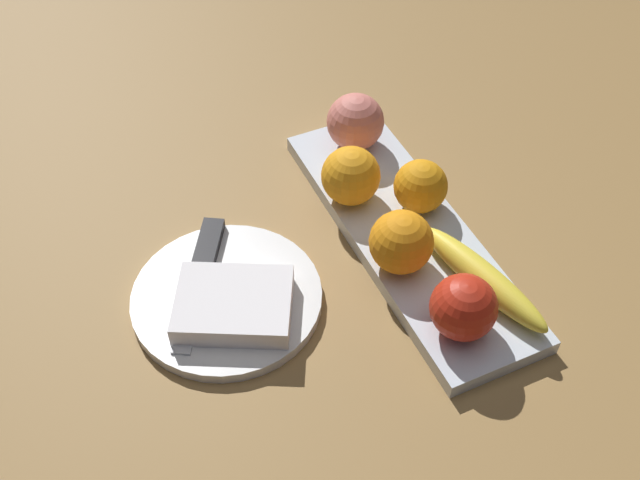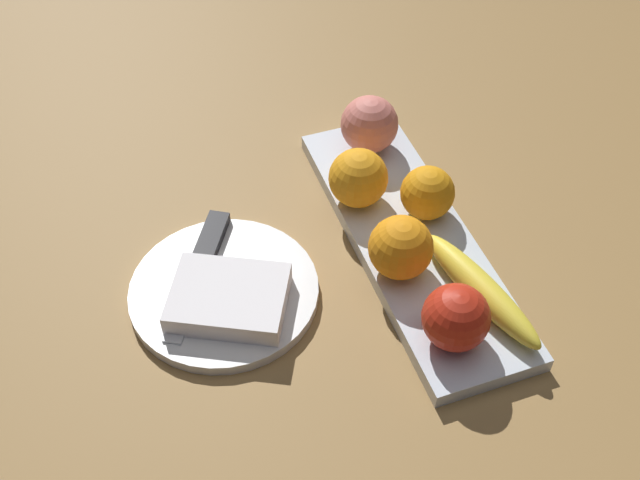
# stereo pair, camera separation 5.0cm
# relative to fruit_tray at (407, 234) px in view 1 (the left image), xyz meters

# --- Properties ---
(ground_plane) EXTENTS (2.40, 2.40, 0.00)m
(ground_plane) POSITION_rel_fruit_tray_xyz_m (-0.03, -0.01, -0.01)
(ground_plane) COLOR olive
(fruit_tray) EXTENTS (0.41, 0.13, 0.02)m
(fruit_tray) POSITION_rel_fruit_tray_xyz_m (0.00, 0.00, 0.00)
(fruit_tray) COLOR silver
(fruit_tray) RESTS_ON ground_plane
(apple) EXTENTS (0.07, 0.07, 0.07)m
(apple) POSITION_rel_fruit_tray_xyz_m (0.14, -0.02, 0.04)
(apple) COLOR red
(apple) RESTS_ON fruit_tray
(banana) EXTENTS (0.18, 0.07, 0.03)m
(banana) POSITION_rel_fruit_tray_xyz_m (0.11, 0.03, 0.03)
(banana) COLOR yellow
(banana) RESTS_ON fruit_tray
(orange_near_apple) EXTENTS (0.06, 0.06, 0.06)m
(orange_near_apple) POSITION_rel_fruit_tray_xyz_m (-0.03, 0.03, 0.04)
(orange_near_apple) COLOR orange
(orange_near_apple) RESTS_ON fruit_tray
(orange_near_banana) EXTENTS (0.07, 0.07, 0.07)m
(orange_near_banana) POSITION_rel_fruit_tray_xyz_m (0.04, -0.03, 0.04)
(orange_near_banana) COLOR orange
(orange_near_banana) RESTS_ON fruit_tray
(orange_center) EXTENTS (0.07, 0.07, 0.07)m
(orange_center) POSITION_rel_fruit_tray_xyz_m (-0.07, -0.04, 0.04)
(orange_center) COLOR orange
(orange_center) RESTS_ON fruit_tray
(peach) EXTENTS (0.07, 0.07, 0.07)m
(peach) POSITION_rel_fruit_tray_xyz_m (-0.16, 0.01, 0.05)
(peach) COLOR #DB7769
(peach) RESTS_ON fruit_tray
(dinner_plate) EXTENTS (0.20, 0.20, 0.01)m
(dinner_plate) POSITION_rel_fruit_tray_xyz_m (-0.00, -0.22, -0.00)
(dinner_plate) COLOR white
(dinner_plate) RESTS_ON ground_plane
(folded_napkin) EXTENTS (0.14, 0.15, 0.02)m
(folded_napkin) POSITION_rel_fruit_tray_xyz_m (0.03, -0.22, 0.02)
(folded_napkin) COLOR white
(folded_napkin) RESTS_ON dinner_plate
(knife) EXTENTS (0.17, 0.11, 0.01)m
(knife) POSITION_rel_fruit_tray_xyz_m (-0.05, -0.23, 0.01)
(knife) COLOR silver
(knife) RESTS_ON dinner_plate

